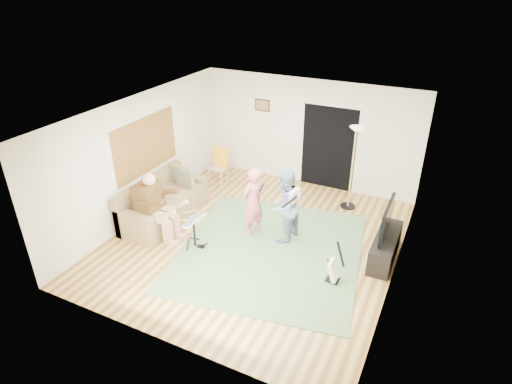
# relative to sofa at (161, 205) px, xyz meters

# --- Properties ---
(floor) EXTENTS (6.00, 6.00, 0.00)m
(floor) POSITION_rel_sofa_xyz_m (2.30, 0.06, -0.30)
(floor) COLOR brown
(floor) RESTS_ON ground
(walls) EXTENTS (5.50, 6.00, 2.70)m
(walls) POSITION_rel_sofa_xyz_m (2.30, 0.06, 1.05)
(walls) COLOR silver
(walls) RESTS_ON floor
(ceiling) EXTENTS (6.00, 6.00, 0.00)m
(ceiling) POSITION_rel_sofa_xyz_m (2.30, 0.06, 2.40)
(ceiling) COLOR white
(ceiling) RESTS_ON walls
(window_blinds) EXTENTS (0.00, 2.05, 2.05)m
(window_blinds) POSITION_rel_sofa_xyz_m (-0.44, 0.26, 1.25)
(window_blinds) COLOR olive
(window_blinds) RESTS_ON walls
(doorway) EXTENTS (2.10, 0.00, 2.10)m
(doorway) POSITION_rel_sofa_xyz_m (2.85, 3.05, 0.75)
(doorway) COLOR black
(doorway) RESTS_ON walls
(picture_frame) EXTENTS (0.42, 0.03, 0.32)m
(picture_frame) POSITION_rel_sofa_xyz_m (1.05, 3.05, 1.60)
(picture_frame) COLOR #3F2314
(picture_frame) RESTS_ON walls
(area_rug) EXTENTS (4.03, 4.25, 0.02)m
(area_rug) POSITION_rel_sofa_xyz_m (2.73, -0.13, -0.29)
(area_rug) COLOR #4E7346
(area_rug) RESTS_ON floor
(sofa) EXTENTS (0.92, 2.23, 0.90)m
(sofa) POSITION_rel_sofa_xyz_m (0.00, 0.00, 0.00)
(sofa) COLOR olive
(sofa) RESTS_ON floor
(drummer) EXTENTS (0.92, 0.51, 1.41)m
(drummer) POSITION_rel_sofa_xyz_m (0.44, -0.65, 0.25)
(drummer) COLOR #4E3415
(drummer) RESTS_ON sofa
(drum_kit) EXTENTS (0.36, 0.65, 0.67)m
(drum_kit) POSITION_rel_sofa_xyz_m (1.30, -0.65, -0.01)
(drum_kit) COLOR black
(drum_kit) RESTS_ON floor
(singer) EXTENTS (0.51, 0.62, 1.48)m
(singer) POSITION_rel_sofa_xyz_m (2.12, 0.31, 0.44)
(singer) COLOR #D35B68
(singer) RESTS_ON floor
(microphone) EXTENTS (0.06, 0.06, 0.24)m
(microphone) POSITION_rel_sofa_xyz_m (2.32, 0.31, 0.80)
(microphone) COLOR black
(microphone) RESTS_ON singer
(guitarist) EXTENTS (0.70, 0.84, 1.57)m
(guitarist) POSITION_rel_sofa_xyz_m (2.80, 0.36, 0.49)
(guitarist) COLOR #7185A6
(guitarist) RESTS_ON floor
(guitar_held) EXTENTS (0.21, 0.61, 0.26)m
(guitar_held) POSITION_rel_sofa_xyz_m (3.00, 0.36, 0.77)
(guitar_held) COLOR white
(guitar_held) RESTS_ON guitarist
(guitar_spare) EXTENTS (0.31, 0.28, 0.86)m
(guitar_spare) POSITION_rel_sofa_xyz_m (4.12, -0.50, -0.05)
(guitar_spare) COLOR black
(guitar_spare) RESTS_ON floor
(torchiere_lamp) EXTENTS (0.35, 0.35, 1.97)m
(torchiere_lamp) POSITION_rel_sofa_xyz_m (3.65, 2.27, 1.05)
(torchiere_lamp) COLOR black
(torchiere_lamp) RESTS_ON floor
(dining_chair) EXTENTS (0.41, 0.43, 0.94)m
(dining_chair) POSITION_rel_sofa_xyz_m (0.29, 2.07, 0.03)
(dining_chair) COLOR tan
(dining_chair) RESTS_ON floor
(tv_cabinet) EXTENTS (0.40, 1.40, 0.50)m
(tv_cabinet) POSITION_rel_sofa_xyz_m (4.80, 0.61, -0.05)
(tv_cabinet) COLOR black
(tv_cabinet) RESTS_ON floor
(television) EXTENTS (0.06, 1.02, 0.66)m
(television) POSITION_rel_sofa_xyz_m (4.75, 0.61, 0.55)
(television) COLOR black
(television) RESTS_ON tv_cabinet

